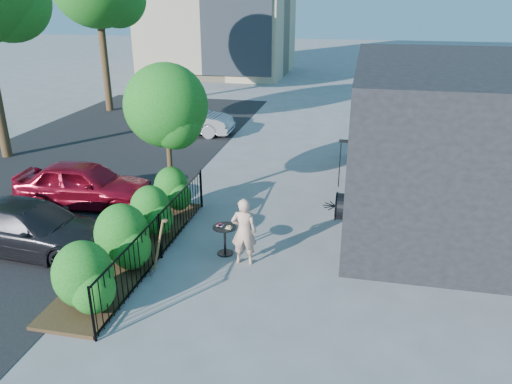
% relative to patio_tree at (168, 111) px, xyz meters
% --- Properties ---
extents(ground, '(120.00, 120.00, 0.00)m').
position_rel_patio_tree_xyz_m(ground, '(2.24, -2.76, -2.76)').
color(ground, gray).
rests_on(ground, ground).
extents(shop_building, '(6.22, 9.00, 4.00)m').
position_rel_patio_tree_xyz_m(shop_building, '(7.73, 1.74, -0.76)').
color(shop_building, black).
rests_on(shop_building, ground).
extents(fence, '(0.05, 6.05, 1.10)m').
position_rel_patio_tree_xyz_m(fence, '(0.74, -2.76, -2.20)').
color(fence, black).
rests_on(fence, ground).
extents(planting_bed, '(1.30, 6.00, 0.08)m').
position_rel_patio_tree_xyz_m(planting_bed, '(0.04, -2.76, -2.72)').
color(planting_bed, '#382616').
rests_on(planting_bed, ground).
extents(shrubs, '(1.10, 5.60, 1.24)m').
position_rel_patio_tree_xyz_m(shrubs, '(0.14, -2.66, -2.06)').
color(shrubs, '#145814').
rests_on(shrubs, ground).
extents(patio_tree, '(2.20, 2.20, 3.94)m').
position_rel_patio_tree_xyz_m(patio_tree, '(0.00, 0.00, 0.00)').
color(patio_tree, '#3F2B19').
rests_on(patio_tree, ground).
extents(street, '(9.00, 30.00, 0.01)m').
position_rel_patio_tree_xyz_m(street, '(-4.76, 0.24, -2.76)').
color(street, black).
rests_on(street, ground).
extents(cafe_table, '(0.55, 0.55, 0.74)m').
position_rel_patio_tree_xyz_m(cafe_table, '(2.10, -2.27, -2.28)').
color(cafe_table, black).
rests_on(cafe_table, ground).
extents(woman, '(0.59, 0.41, 1.55)m').
position_rel_patio_tree_xyz_m(woman, '(2.63, -2.57, -1.99)').
color(woman, '#DBA78D').
rests_on(woman, ground).
extents(shovel, '(0.46, 0.18, 1.37)m').
position_rel_patio_tree_xyz_m(shovel, '(0.98, -3.49, -2.16)').
color(shovel, brown).
rests_on(shovel, ground).
extents(car_red, '(3.90, 1.81, 1.29)m').
position_rel_patio_tree_xyz_m(car_red, '(-2.51, -0.34, -2.12)').
color(car_red, maroon).
rests_on(car_red, ground).
extents(car_silver, '(3.88, 1.37, 1.28)m').
position_rel_patio_tree_xyz_m(car_silver, '(-2.27, 7.69, -2.12)').
color(car_silver, '#A6A6AB').
rests_on(car_silver, ground).
extents(car_darkgrey, '(4.13, 1.86, 1.17)m').
position_rel_patio_tree_xyz_m(car_darkgrey, '(-2.32, -3.04, -2.18)').
color(car_darkgrey, black).
rests_on(car_darkgrey, ground).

